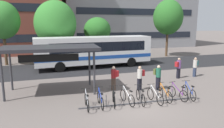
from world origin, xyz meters
The scene contains 25 objects.
ground centered at (0.00, 0.00, 0.00)m, with size 200.00×200.00×0.00m, color #6B605B.
bus_lane_asphalt centered at (0.00, 11.29, 0.00)m, with size 80.00×7.20×0.01m, color #232326.
city_bus centered at (0.02, 11.29, 1.78)m, with size 12.12×3.09×3.20m.
bike_rack centered at (0.29, 0.32, 0.09)m, with size 7.19×0.49×0.70m.
parked_bicycle_silver_0 centered at (-2.84, 0.51, 0.38)m, with size 0.52×1.72×0.99m.
parked_bicycle_blue_1 centered at (-2.07, 0.55, 0.38)m, with size 0.52×1.72×0.99m.
parked_bicycle_black_2 centered at (-1.29, 0.53, 0.38)m, with size 0.60×1.69×0.99m.
parked_bicycle_white_3 centered at (-0.49, 0.48, 0.38)m, with size 0.52×1.72×0.99m.
parked_bicycle_black_4 centered at (0.28, 0.33, 0.38)m, with size 0.52×1.71×0.99m.
parked_bicycle_white_5 centered at (1.14, 0.17, 0.38)m, with size 0.52×1.72×0.99m.
parked_bicycle_orange_6 centered at (1.84, 0.33, 0.38)m, with size 0.52×1.72×0.99m.
parked_bicycle_purple_7 centered at (2.70, 0.24, 0.38)m, with size 0.52×1.71×0.99m.
parked_bicycle_blue_8 centered at (3.49, 0.19, 0.38)m, with size 0.52×1.71×0.99m.
transit_shelter centered at (-4.54, 3.97, 2.89)m, with size 6.42×3.52×3.09m.
commuter_olive_pack_0 centered at (2.52, 2.32, 1.01)m, with size 0.47×0.59×1.74m.
commuter_teal_pack_1 centered at (7.48, 4.64, 0.97)m, with size 0.60×0.52×1.69m.
commuter_red_pack_2 centered at (-0.43, 3.11, 0.98)m, with size 0.58×0.59×1.69m.
commuter_red_pack_3 centered at (1.29, 2.61, 0.98)m, with size 0.58×0.44×1.70m.
commuter_red_pack_4 centered at (5.73, 4.56, 1.01)m, with size 0.58×0.44×1.75m.
street_tree_0 centered at (-3.55, 14.86, 4.55)m, with size 4.68×4.68×7.13m.
street_tree_1 centered at (11.46, 15.63, 5.38)m, with size 4.02×4.02×7.76m.
street_tree_2 centered at (-9.02, 15.42, 4.89)m, with size 3.60×3.60×6.93m.
street_tree_3 centered at (1.56, 15.90, 3.74)m, with size 3.37×3.37×5.33m.
building_right_wing centered at (11.26, 31.50, 8.20)m, with size 24.98×13.55×16.40m.
building_centre_block centered at (3.17, 42.51, 5.32)m, with size 19.68×12.43×10.63m.
Camera 1 is at (-4.85, -10.31, 4.57)m, focal length 34.03 mm.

